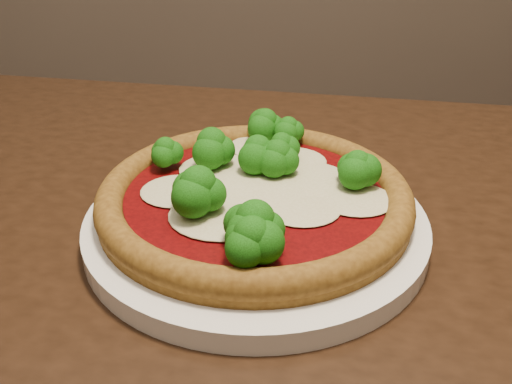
{
  "coord_description": "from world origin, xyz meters",
  "views": [
    {
      "loc": [
        0.16,
        -0.4,
        1.02
      ],
      "look_at": [
        0.16,
        0.01,
        0.79
      ],
      "focal_mm": 40.0,
      "sensor_mm": 36.0,
      "label": 1
    }
  ],
  "objects": [
    {
      "name": "dining_table",
      "position": [
        0.24,
        -0.04,
        0.65
      ],
      "size": [
        1.32,
        0.99,
        0.75
      ],
      "rotation": [
        0.0,
        0.0,
        -0.18
      ],
      "color": "black",
      "rests_on": "floor"
    },
    {
      "name": "plate",
      "position": [
        0.16,
        0.01,
        0.76
      ],
      "size": [
        0.29,
        0.29,
        0.02
      ],
      "primitive_type": "cylinder",
      "color": "white",
      "rests_on": "dining_table"
    },
    {
      "name": "pizza",
      "position": [
        0.16,
        0.02,
        0.78
      ],
      "size": [
        0.27,
        0.27,
        0.06
      ],
      "rotation": [
        0.0,
        0.0,
        -0.17
      ],
      "color": "brown",
      "rests_on": "plate"
    }
  ]
}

